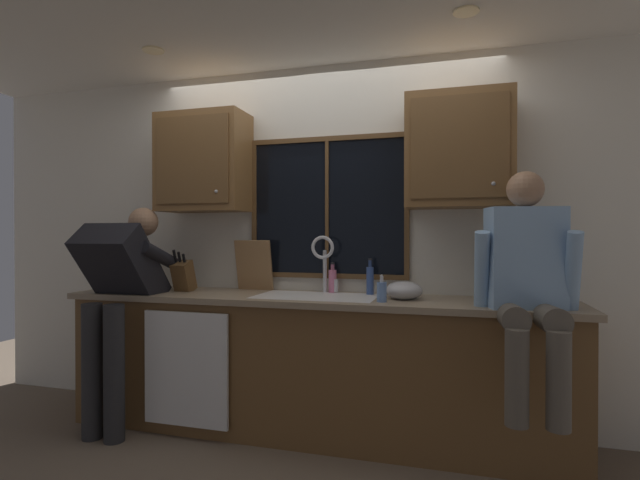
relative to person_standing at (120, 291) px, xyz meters
The scene contains 24 objects.
back_wall 1.46m from the person_standing, 27.61° to the left, with size 5.69×0.12×2.55m, color silver.
ceiling_downlight_left 1.62m from the person_standing, ahead, with size 0.14×0.14×0.01m, color #FFEAB2.
ceiling_downlight_right 2.75m from the person_standing, ahead, with size 0.14×0.14×0.01m, color #FFEAB2.
window_glass 1.54m from the person_standing, 24.36° to the left, with size 1.10×0.02×0.95m, color black.
window_frame_top 1.78m from the person_standing, 23.99° to the left, with size 1.17×0.02×0.04m, color brown.
window_frame_bottom 1.43m from the person_standing, 23.99° to the left, with size 1.17×0.02×0.04m, color brown.
window_frame_left 1.10m from the person_standing, 38.28° to the left, with size 0.04×0.02×0.95m, color brown.
window_frame_right 2.04m from the person_standing, 17.22° to the left, with size 0.04×0.02×0.95m, color brown.
window_mullion_center 1.54m from the person_standing, 23.92° to the left, with size 0.02×0.02×0.95m, color brown.
lower_cabinet_run 1.39m from the person_standing, 13.74° to the left, with size 3.29×0.58×0.88m, color brown.
countertop 1.29m from the person_standing, 12.87° to the left, with size 3.35×0.62×0.04m, color gray.
dishwasher_front 0.71m from the person_standing, ahead, with size 0.60×0.02×0.74m, color white.
upper_cabinet_left 1.08m from the person_standing, 47.33° to the left, with size 0.65×0.36×0.72m.
upper_cabinet_right 2.43m from the person_standing, 10.96° to the left, with size 0.65×0.36×0.72m.
sink 1.34m from the person_standing, 12.86° to the left, with size 0.80×0.46×0.21m.
faucet 1.41m from the person_standing, 20.04° to the left, with size 0.18×0.09×0.40m.
person_standing is the anchor object (origin of this frame).
person_sitting_on_counter 2.57m from the person_standing, ahead, with size 0.54×0.63×1.26m.
knife_block 0.43m from the person_standing, 45.23° to the left, with size 0.12×0.18×0.32m.
cutting_board 0.93m from the person_standing, 33.72° to the left, with size 0.28×0.02×0.37m, color #997047.
mixing_bowl 1.90m from the person_standing, ahead, with size 0.24×0.24×0.12m, color #B7B7BC.
soap_dispenser 1.77m from the person_standing, ahead, with size 0.06×0.07×0.17m.
bottle_green_glass 1.70m from the person_standing, 16.40° to the left, with size 0.05×0.05×0.25m.
bottle_tall_clear 1.46m from the person_standing, 21.21° to the left, with size 0.06×0.06×0.21m.
Camera 1 is at (0.94, -3.33, 1.32)m, focal length 26.76 mm.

